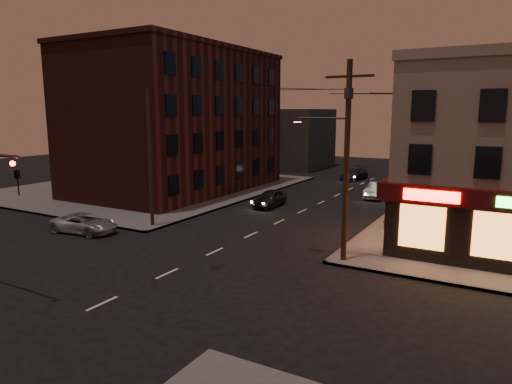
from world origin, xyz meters
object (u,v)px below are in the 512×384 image
Objects in this scene: suv_cross at (84,223)px; fire_hydrant at (386,222)px; sedan_mid at (377,190)px; sedan_far at (354,174)px; sedan_near at (270,198)px.

fire_hydrant is (16.77, 9.84, 0.00)m from suv_cross.
suv_cross is 19.45m from fire_hydrant.
sedan_mid is 11.23m from sedan_far.
sedan_mid reaches higher than sedan_far.
sedan_mid is at bearing 48.04° from sedan_near.
suv_cross is 0.93× the size of sedan_far.
sedan_mid reaches higher than sedan_near.
fire_hydrant is at bearing -71.24° from sedan_mid.
sedan_near is at bearing -89.23° from sedan_far.
sedan_mid is at bearing 107.35° from fire_hydrant.
suv_cross is at bearing -99.21° from sedan_far.
sedan_far is 23.04m from fire_hydrant.
fire_hydrant is (8.82, -21.28, -0.07)m from sedan_far.
sedan_near reaches higher than sedan_far.
sedan_mid is 0.90× the size of sedan_far.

